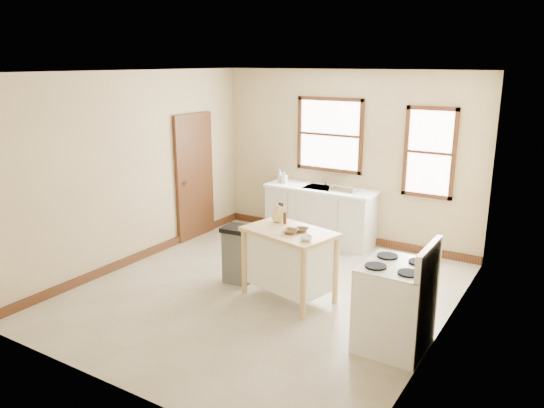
{
  "coord_description": "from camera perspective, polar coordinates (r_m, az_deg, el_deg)",
  "views": [
    {
      "loc": [
        3.46,
        -5.4,
        2.92
      ],
      "look_at": [
        -0.13,
        0.4,
        1.08
      ],
      "focal_mm": 35.0,
      "sensor_mm": 36.0,
      "label": 1
    }
  ],
  "objects": [
    {
      "name": "wall_right",
      "position": [
        5.74,
        18.4,
        -1.03
      ],
      "size": [
        0.04,
        5.0,
        2.8
      ],
      "primitive_type": "cube",
      "color": "tan",
      "rests_on": "ground"
    },
    {
      "name": "knife_block",
      "position": [
        6.85,
        0.72,
        -1.12
      ],
      "size": [
        0.13,
        0.13,
        0.2
      ],
      "primitive_type": null,
      "rotation": [
        0.0,
        0.0,
        -0.46
      ],
      "color": "tan",
      "rests_on": "kitchen_island"
    },
    {
      "name": "sink_counter",
      "position": [
        8.83,
        5.2,
        -1.11
      ],
      "size": [
        1.86,
        0.62,
        0.92
      ],
      "primitive_type": null,
      "color": "silver",
      "rests_on": "ground"
    },
    {
      "name": "gas_stove",
      "position": [
        5.69,
        13.16,
        -9.45
      ],
      "size": [
        0.74,
        0.75,
        1.19
      ],
      "primitive_type": null,
      "color": "white",
      "rests_on": "ground"
    },
    {
      "name": "baseboard_left",
      "position": [
        8.35,
        -13.86,
        -5.38
      ],
      "size": [
        0.04,
        5.0,
        0.12
      ],
      "primitive_type": "cube",
      "color": "#3C1C10",
      "rests_on": "ground"
    },
    {
      "name": "faucet",
      "position": [
        8.85,
        5.81,
        2.72
      ],
      "size": [
        0.03,
        0.03,
        0.22
      ],
      "primitive_type": "cylinder",
      "color": "silver",
      "rests_on": "sink_counter"
    },
    {
      "name": "soap_bottle_b",
      "position": [
        8.97,
        1.32,
        2.87
      ],
      "size": [
        0.1,
        0.1,
        0.19
      ],
      "primitive_type": "imported",
      "rotation": [
        0.0,
        0.0,
        0.13
      ],
      "color": "#B2B2B2",
      "rests_on": "sink_counter"
    },
    {
      "name": "door_left",
      "position": [
        8.98,
        -8.32,
        2.94
      ],
      "size": [
        0.06,
        0.9,
        2.1
      ],
      "primitive_type": "cube",
      "color": "#3C1C10",
      "rests_on": "ground"
    },
    {
      "name": "soap_bottle_a",
      "position": [
        9.04,
        0.86,
        3.06
      ],
      "size": [
        0.11,
        0.11,
        0.22
      ],
      "primitive_type": "imported",
      "rotation": [
        0.0,
        0.0,
        -0.43
      ],
      "color": "#B2B2B2",
      "rests_on": "sink_counter"
    },
    {
      "name": "bowl_c",
      "position": [
        6.18,
        3.68,
        -3.69
      ],
      "size": [
        0.17,
        0.17,
        0.05
      ],
      "primitive_type": "imported",
      "rotation": [
        0.0,
        0.0,
        -0.08
      ],
      "color": "white",
      "rests_on": "kitchen_island"
    },
    {
      "name": "kitchen_island",
      "position": [
        6.69,
        1.85,
        -6.51
      ],
      "size": [
        1.24,
        0.93,
        0.91
      ],
      "primitive_type": null,
      "rotation": [
        0.0,
        0.0,
        -0.22
      ],
      "color": "#DABA80",
      "rests_on": "ground"
    },
    {
      "name": "ceiling",
      "position": [
        6.42,
        -0.94,
        14.05
      ],
      "size": [
        5.0,
        5.0,
        0.0
      ],
      "primitive_type": "plane",
      "rotation": [
        3.14,
        0.0,
        0.0
      ],
      "color": "white",
      "rests_on": "ground"
    },
    {
      "name": "trash_bin",
      "position": [
        7.21,
        -3.61,
        -5.44
      ],
      "size": [
        0.43,
        0.38,
        0.78
      ],
      "primitive_type": null,
      "rotation": [
        0.0,
        0.0,
        0.11
      ],
      "color": "#5B5B59",
      "rests_on": "ground"
    },
    {
      "name": "wall_left",
      "position": [
        8.01,
        -14.61,
        3.69
      ],
      "size": [
        0.04,
        5.0,
        2.8
      ],
      "primitive_type": "cube",
      "color": "tan",
      "rests_on": "ground"
    },
    {
      "name": "bowl_a",
      "position": [
        6.43,
        1.95,
        -2.94
      ],
      "size": [
        0.19,
        0.19,
        0.05
      ],
      "primitive_type": "imported",
      "rotation": [
        0.0,
        0.0,
        0.03
      ],
      "color": "brown",
      "rests_on": "kitchen_island"
    },
    {
      "name": "baseboard_back",
      "position": [
        9.06,
        7.61,
        -3.41
      ],
      "size": [
        4.5,
        0.04,
        0.12
      ],
      "primitive_type": "cube",
      "color": "#3C1C10",
      "rests_on": "ground"
    },
    {
      "name": "window_main",
      "position": [
        8.81,
        6.23,
        7.41
      ],
      "size": [
        1.17,
        0.06,
        1.22
      ],
      "primitive_type": null,
      "color": "#3C1C10",
      "rests_on": "wall_back"
    },
    {
      "name": "floor",
      "position": [
        7.05,
        -0.84,
        -9.35
      ],
      "size": [
        5.0,
        5.0,
        0.0
      ],
      "primitive_type": "plane",
      "color": "#AFA38A",
      "rests_on": "ground"
    },
    {
      "name": "bowl_b",
      "position": [
        6.49,
        3.2,
        -2.79
      ],
      "size": [
        0.21,
        0.21,
        0.04
      ],
      "primitive_type": "imported",
      "rotation": [
        0.0,
        0.0,
        0.23
      ],
      "color": "brown",
      "rests_on": "kitchen_island"
    },
    {
      "name": "pepper_grinder",
      "position": [
        6.77,
        1.39,
        -1.52
      ],
      "size": [
        0.06,
        0.06,
        0.15
      ],
      "primitive_type": "cylinder",
      "rotation": [
        0.0,
        0.0,
        -0.65
      ],
      "color": "#3E2310",
      "rests_on": "kitchen_island"
    },
    {
      "name": "dish_rack",
      "position": [
        8.49,
        7.84,
        1.72
      ],
      "size": [
        0.51,
        0.45,
        0.1
      ],
      "primitive_type": null,
      "rotation": [
        0.0,
        0.0,
        0.43
      ],
      "color": "silver",
      "rests_on": "sink_counter"
    },
    {
      "name": "wall_back",
      "position": [
        8.76,
        7.99,
        4.99
      ],
      "size": [
        4.5,
        0.04,
        2.8
      ],
      "primitive_type": "cube",
      "color": "tan",
      "rests_on": "ground"
    },
    {
      "name": "window_side",
      "position": [
        8.27,
        16.6,
        5.31
      ],
      "size": [
        0.77,
        0.06,
        1.37
      ],
      "primitive_type": null,
      "color": "#3C1C10",
      "rests_on": "wall_back"
    }
  ]
}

